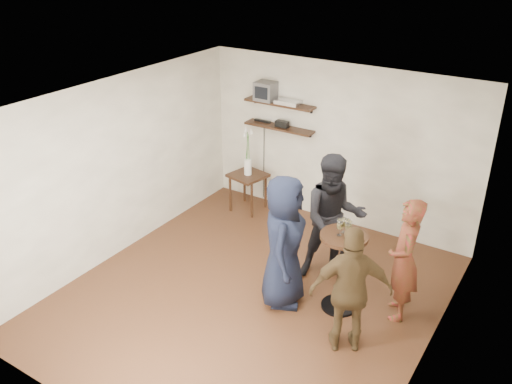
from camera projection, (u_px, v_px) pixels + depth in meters
room at (251, 208)px, 6.58m from camera, size 4.58×5.08×2.68m
shelf_upper at (279, 103)px, 8.62m from camera, size 1.20×0.25×0.04m
shelf_lower at (279, 127)px, 8.80m from camera, size 1.20×0.25×0.04m
crt_monitor at (266, 91)px, 8.67m from camera, size 0.32×0.30×0.30m
dvd_deck at (288, 102)px, 8.52m from camera, size 0.40×0.24×0.06m
radio at (282, 124)px, 8.74m from camera, size 0.22×0.10×0.10m
power_strip at (263, 121)px, 8.99m from camera, size 0.30×0.05×0.03m
side_table at (248, 180)px, 9.12m from camera, size 0.65×0.65×0.65m
vase_lilies at (248, 159)px, 8.95m from camera, size 0.18×0.19×0.88m
drinks_table at (342, 262)px, 6.63m from camera, size 0.58×0.58×1.06m
wine_glass_fl at (340, 225)px, 6.40m from camera, size 0.07×0.07×0.21m
wine_glass_fr at (348, 226)px, 6.35m from camera, size 0.07×0.07×0.22m
wine_glass_bl at (344, 223)px, 6.46m from camera, size 0.06×0.06×0.19m
wine_glass_br at (347, 224)px, 6.42m from camera, size 0.07×0.07×0.20m
person_plaid at (404, 260)px, 6.46m from camera, size 0.57×0.68×1.59m
person_dark at (334, 218)px, 7.19m from camera, size 1.10×1.05×1.79m
person_navy at (284, 242)px, 6.68m from camera, size 0.82×1.00×1.75m
person_brown at (351, 291)px, 5.93m from camera, size 0.98×0.80×1.56m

